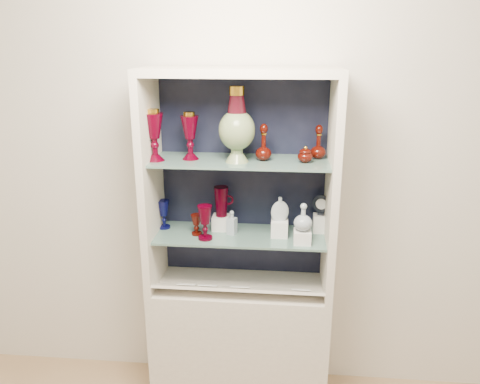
# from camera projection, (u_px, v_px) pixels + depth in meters

# --- Properties ---
(wall_back) EXTENTS (3.50, 0.02, 2.80)m
(wall_back) POSITION_uv_depth(u_px,v_px,m) (244.00, 164.00, 2.66)
(wall_back) COLOR silver
(wall_back) RESTS_ON ground
(cabinet_base) EXTENTS (1.00, 0.40, 0.75)m
(cabinet_base) POSITION_uv_depth(u_px,v_px,m) (240.00, 341.00, 2.76)
(cabinet_base) COLOR beige
(cabinet_base) RESTS_ON ground
(cabinet_back_panel) EXTENTS (0.98, 0.02, 1.15)m
(cabinet_back_panel) POSITION_uv_depth(u_px,v_px,m) (243.00, 178.00, 2.65)
(cabinet_back_panel) COLOR black
(cabinet_back_panel) RESTS_ON cabinet_base
(cabinet_side_left) EXTENTS (0.04, 0.40, 1.15)m
(cabinet_side_left) POSITION_uv_depth(u_px,v_px,m) (151.00, 185.00, 2.52)
(cabinet_side_left) COLOR beige
(cabinet_side_left) RESTS_ON cabinet_base
(cabinet_side_right) EXTENTS (0.04, 0.40, 1.15)m
(cabinet_side_right) POSITION_uv_depth(u_px,v_px,m) (332.00, 190.00, 2.43)
(cabinet_side_right) COLOR beige
(cabinet_side_right) RESTS_ON cabinet_base
(cabinet_top_cap) EXTENTS (1.00, 0.40, 0.04)m
(cabinet_top_cap) POSITION_uv_depth(u_px,v_px,m) (240.00, 72.00, 2.29)
(cabinet_top_cap) COLOR beige
(cabinet_top_cap) RESTS_ON cabinet_side_left
(shelf_lower) EXTENTS (0.92, 0.34, 0.01)m
(shelf_lower) POSITION_uv_depth(u_px,v_px,m) (240.00, 235.00, 2.58)
(shelf_lower) COLOR slate
(shelf_lower) RESTS_ON cabinet_side_left
(shelf_upper) EXTENTS (0.92, 0.34, 0.01)m
(shelf_upper) POSITION_uv_depth(u_px,v_px,m) (240.00, 161.00, 2.45)
(shelf_upper) COLOR slate
(shelf_upper) RESTS_ON cabinet_side_left
(label_ledge) EXTENTS (0.92, 0.17, 0.09)m
(label_ledge) POSITION_uv_depth(u_px,v_px,m) (238.00, 289.00, 2.54)
(label_ledge) COLOR beige
(label_ledge) RESTS_ON cabinet_base
(label_card_0) EXTENTS (0.10, 0.06, 0.03)m
(label_card_0) POSITION_uv_depth(u_px,v_px,m) (240.00, 287.00, 2.53)
(label_card_0) COLOR white
(label_card_0) RESTS_ON label_ledge
(label_card_1) EXTENTS (0.10, 0.06, 0.03)m
(label_card_1) POSITION_uv_depth(u_px,v_px,m) (301.00, 290.00, 2.50)
(label_card_1) COLOR white
(label_card_1) RESTS_ON label_ledge
(label_card_2) EXTENTS (0.10, 0.06, 0.03)m
(label_card_2) POSITION_uv_depth(u_px,v_px,m) (187.00, 284.00, 2.56)
(label_card_2) COLOR white
(label_card_2) RESTS_ON label_ledge
(label_card_3) EXTENTS (0.10, 0.06, 0.03)m
(label_card_3) POSITION_uv_depth(u_px,v_px,m) (208.00, 285.00, 2.55)
(label_card_3) COLOR white
(label_card_3) RESTS_ON label_ledge
(pedestal_lamp_left) EXTENTS (0.13, 0.13, 0.27)m
(pedestal_lamp_left) POSITION_uv_depth(u_px,v_px,m) (154.00, 135.00, 2.40)
(pedestal_lamp_left) COLOR #41000F
(pedestal_lamp_left) RESTS_ON shelf_upper
(pedestal_lamp_right) EXTENTS (0.12, 0.12, 0.25)m
(pedestal_lamp_right) POSITION_uv_depth(u_px,v_px,m) (190.00, 136.00, 2.43)
(pedestal_lamp_right) COLOR #41000F
(pedestal_lamp_right) RESTS_ON shelf_upper
(enamel_urn) EXTENTS (0.19, 0.19, 0.38)m
(enamel_urn) POSITION_uv_depth(u_px,v_px,m) (237.00, 125.00, 2.36)
(enamel_urn) COLOR #0C421A
(enamel_urn) RESTS_ON shelf_upper
(ruby_decanter_a) EXTENTS (0.09, 0.09, 0.22)m
(ruby_decanter_a) POSITION_uv_depth(u_px,v_px,m) (264.00, 140.00, 2.41)
(ruby_decanter_a) COLOR #430C05
(ruby_decanter_a) RESTS_ON shelf_upper
(ruby_decanter_b) EXTENTS (0.10, 0.10, 0.19)m
(ruby_decanter_b) POSITION_uv_depth(u_px,v_px,m) (319.00, 141.00, 2.45)
(ruby_decanter_b) COLOR #430C05
(ruby_decanter_b) RESTS_ON shelf_upper
(lidded_bowl) EXTENTS (0.09, 0.09, 0.09)m
(lidded_bowl) POSITION_uv_depth(u_px,v_px,m) (305.00, 154.00, 2.39)
(lidded_bowl) COLOR #430C05
(lidded_bowl) RESTS_ON shelf_upper
(cobalt_goblet) EXTENTS (0.09, 0.09, 0.16)m
(cobalt_goblet) POSITION_uv_depth(u_px,v_px,m) (164.00, 214.00, 2.64)
(cobalt_goblet) COLOR #08093D
(cobalt_goblet) RESTS_ON shelf_lower
(ruby_goblet_tall) EXTENTS (0.09, 0.09, 0.19)m
(ruby_goblet_tall) POSITION_uv_depth(u_px,v_px,m) (205.00, 222.00, 2.48)
(ruby_goblet_tall) COLOR #41000F
(ruby_goblet_tall) RESTS_ON shelf_lower
(ruby_goblet_small) EXTENTS (0.06, 0.06, 0.12)m
(ruby_goblet_small) POSITION_uv_depth(u_px,v_px,m) (196.00, 225.00, 2.55)
(ruby_goblet_small) COLOR #430C05
(ruby_goblet_small) RESTS_ON shelf_lower
(riser_ruby_pitcher) EXTENTS (0.10, 0.10, 0.08)m
(riser_ruby_pitcher) POSITION_uv_depth(u_px,v_px,m) (222.00, 222.00, 2.63)
(riser_ruby_pitcher) COLOR silver
(riser_ruby_pitcher) RESTS_ON shelf_lower
(ruby_pitcher) EXTENTS (0.14, 0.10, 0.17)m
(ruby_pitcher) POSITION_uv_depth(u_px,v_px,m) (221.00, 202.00, 2.60)
(ruby_pitcher) COLOR #41000F
(ruby_pitcher) RESTS_ON riser_ruby_pitcher
(clear_square_bottle) EXTENTS (0.06, 0.06, 0.14)m
(clear_square_bottle) POSITION_uv_depth(u_px,v_px,m) (232.00, 222.00, 2.56)
(clear_square_bottle) COLOR #909FA8
(clear_square_bottle) RESTS_ON shelf_lower
(riser_flat_flask) EXTENTS (0.09, 0.09, 0.09)m
(riser_flat_flask) POSITION_uv_depth(u_px,v_px,m) (279.00, 228.00, 2.54)
(riser_flat_flask) COLOR silver
(riser_flat_flask) RESTS_ON shelf_lower
(flat_flask) EXTENTS (0.10, 0.06, 0.14)m
(flat_flask) POSITION_uv_depth(u_px,v_px,m) (280.00, 209.00, 2.51)
(flat_flask) COLOR #B2C0C6
(flat_flask) RESTS_ON riser_flat_flask
(riser_clear_round_decanter) EXTENTS (0.09, 0.09, 0.07)m
(riser_clear_round_decanter) POSITION_uv_depth(u_px,v_px,m) (302.00, 237.00, 2.45)
(riser_clear_round_decanter) COLOR silver
(riser_clear_round_decanter) RESTS_ON shelf_lower
(clear_round_decanter) EXTENTS (0.12, 0.12, 0.14)m
(clear_round_decanter) POSITION_uv_depth(u_px,v_px,m) (303.00, 218.00, 2.42)
(clear_round_decanter) COLOR #909FA8
(clear_round_decanter) RESTS_ON riser_clear_round_decanter
(riser_cameo_medallion) EXTENTS (0.08, 0.08, 0.10)m
(riser_cameo_medallion) POSITION_uv_depth(u_px,v_px,m) (320.00, 223.00, 2.60)
(riser_cameo_medallion) COLOR silver
(riser_cameo_medallion) RESTS_ON shelf_lower
(cameo_medallion) EXTENTS (0.11, 0.06, 0.12)m
(cameo_medallion) POSITION_uv_depth(u_px,v_px,m) (321.00, 205.00, 2.56)
(cameo_medallion) COLOR black
(cameo_medallion) RESTS_ON riser_cameo_medallion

